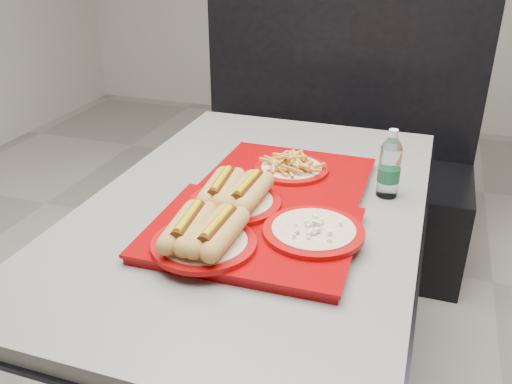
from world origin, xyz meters
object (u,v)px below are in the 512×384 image
(booth_bench, at_px, (329,166))
(water_bottle, at_px, (389,168))
(diner_table, at_px, (256,251))
(tray_far, at_px, (291,171))
(tray_near, at_px, (244,224))

(booth_bench, height_order, water_bottle, booth_bench)
(diner_table, relative_size, tray_far, 3.10)
(diner_table, bearing_deg, tray_near, -79.74)
(water_bottle, bearing_deg, tray_far, 175.86)
(diner_table, height_order, water_bottle, water_bottle)
(tray_near, bearing_deg, booth_bench, 91.58)
(booth_bench, xyz_separation_m, tray_far, (0.05, -0.92, 0.37))
(booth_bench, distance_m, tray_far, 1.00)
(booth_bench, relative_size, tray_near, 2.59)
(diner_table, xyz_separation_m, tray_near, (0.04, -0.20, 0.21))
(booth_bench, relative_size, tray_far, 2.94)
(tray_far, bearing_deg, water_bottle, -4.14)
(diner_table, relative_size, tray_near, 2.72)
(diner_table, height_order, tray_near, tray_near)
(tray_near, relative_size, tray_far, 1.14)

